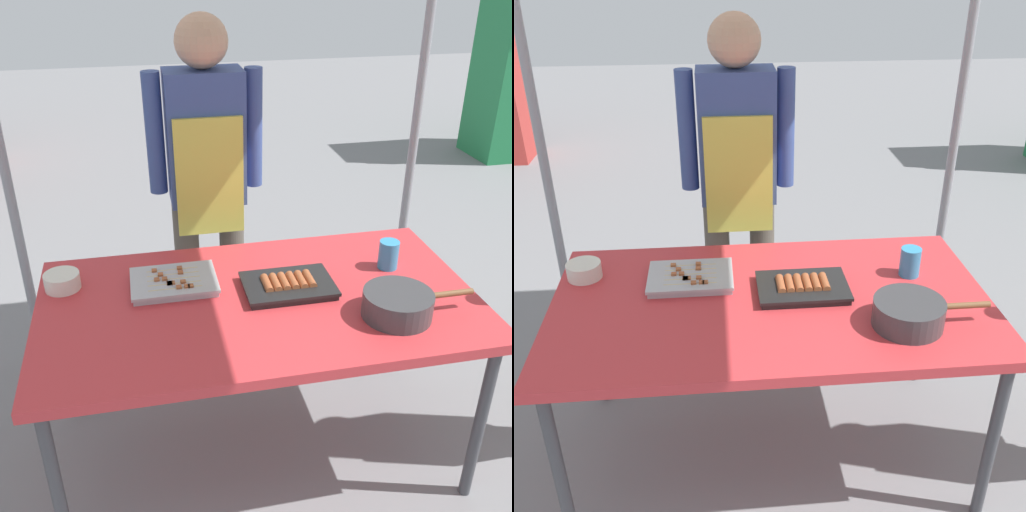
# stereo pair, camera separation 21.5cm
# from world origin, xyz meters

# --- Properties ---
(ground_plane) EXTENTS (18.00, 18.00, 0.00)m
(ground_plane) POSITION_xyz_m (0.00, 0.00, 0.00)
(ground_plane) COLOR slate
(stall_table) EXTENTS (1.60, 0.90, 0.75)m
(stall_table) POSITION_xyz_m (0.00, 0.00, 0.70)
(stall_table) COLOR #C63338
(stall_table) RESTS_ON ground
(tray_grilled_sausages) EXTENTS (0.34, 0.24, 0.05)m
(tray_grilled_sausages) POSITION_xyz_m (0.12, 0.04, 0.77)
(tray_grilled_sausages) COLOR black
(tray_grilled_sausages) RESTS_ON stall_table
(tray_meat_skewers) EXTENTS (0.32, 0.24, 0.04)m
(tray_meat_skewers) POSITION_xyz_m (-0.30, 0.15, 0.77)
(tray_meat_skewers) COLOR #ADADB2
(tray_meat_skewers) RESTS_ON stall_table
(cooking_wok) EXTENTS (0.40, 0.24, 0.09)m
(cooking_wok) POSITION_xyz_m (0.45, -0.21, 0.80)
(cooking_wok) COLOR #38383A
(cooking_wok) RESTS_ON stall_table
(condiment_bowl) EXTENTS (0.13, 0.13, 0.06)m
(condiment_bowl) POSITION_xyz_m (-0.71, 0.22, 0.78)
(condiment_bowl) COLOR silver
(condiment_bowl) RESTS_ON stall_table
(drink_cup_near_edge) EXTENTS (0.08, 0.08, 0.12)m
(drink_cup_near_edge) POSITION_xyz_m (0.55, 0.12, 0.81)
(drink_cup_near_edge) COLOR #338CBF
(drink_cup_near_edge) RESTS_ON stall_table
(vendor_woman) EXTENTS (0.52, 0.23, 1.66)m
(vendor_woman) POSITION_xyz_m (-0.08, 0.76, 0.99)
(vendor_woman) COLOR #595147
(vendor_woman) RESTS_ON ground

